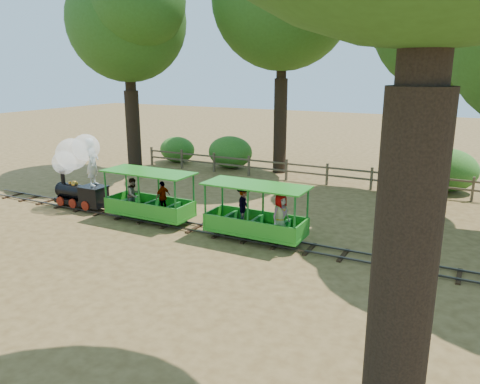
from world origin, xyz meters
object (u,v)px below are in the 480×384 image
at_px(carriage_front, 148,201).
at_px(carriage_rear, 256,215).
at_px(fence, 306,170).
at_px(locomotive, 77,165).

bearing_deg(carriage_front, carriage_rear, 0.67).
bearing_deg(fence, carriage_rear, -81.09).
xyz_separation_m(locomotive, fence, (6.24, 7.92, -1.07)).
bearing_deg(carriage_rear, locomotive, 179.64).
bearing_deg(carriage_rear, fence, 98.91).
relative_size(locomotive, carriage_front, 0.90).
height_order(carriage_front, fence, carriage_front).
bearing_deg(fence, locomotive, -128.22).
bearing_deg(locomotive, carriage_rear, -0.36).
distance_m(locomotive, fence, 10.14).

